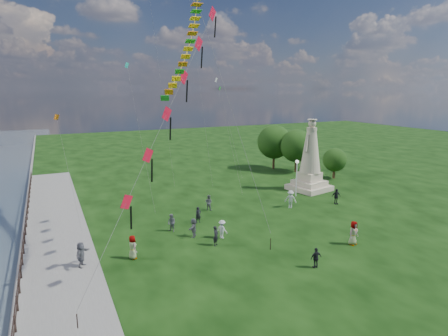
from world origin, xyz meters
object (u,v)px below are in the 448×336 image
statue (310,164)px  person_7 (209,202)px  person_6 (198,215)px  person_8 (291,199)px  person_0 (216,236)px  person_5 (81,256)px  person_9 (336,196)px  person_10 (132,247)px  person_2 (222,229)px  lamppost (297,170)px  person_3 (316,258)px  person_11 (194,228)px  person_4 (353,233)px  person_1 (172,223)px

statue → person_7: (-13.95, -1.82, -2.41)m
person_6 → person_8: 10.11m
person_0 → person_7: size_ratio=1.00×
person_5 → person_8: person_8 is taller
person_9 → person_10: 22.52m
statue → person_10: size_ratio=4.88×
person_8 → person_2: bearing=-114.6°
lamppost → person_3: size_ratio=2.90×
person_3 → person_11: person_11 is taller
statue → person_6: size_ratio=5.77×
person_6 → person_3: bearing=-75.2°
statue → person_4: 16.34m
person_6 → person_7: person_7 is taller
person_0 → person_2: bearing=2.9°
person_1 → person_7: size_ratio=0.98×
person_1 → person_10: 5.60m
statue → person_6: 17.06m
person_1 → person_10: (-4.12, -3.79, 0.09)m
person_7 → person_9: (12.94, -3.94, 0.03)m
person_7 → person_10: size_ratio=0.91×
person_1 → person_9: (18.07, 0.02, 0.04)m
person_0 → person_6: person_0 is taller
person_9 → person_11: bearing=-158.3°
person_10 → person_9: bearing=-94.3°
lamppost → person_2: 14.91m
person_1 → person_2: (3.25, -3.14, -0.01)m
person_3 → person_8: size_ratio=0.79×
person_0 → person_10: (-6.31, 0.46, 0.08)m
statue → person_1: size_ratio=5.47×
person_3 → person_4: size_ratio=0.76×
person_9 → person_1: bearing=-164.6°
person_5 → person_6: (10.41, 4.79, -0.14)m
person_7 → person_8: person_8 is taller
person_11 → statue: bearing=149.4°
person_7 → person_9: person_9 is taller
person_5 → person_9: bearing=-51.4°
lamppost → statue: bearing=26.6°
person_1 → person_6: 3.06m
person_11 → person_5: bearing=-42.0°
person_1 → person_9: 18.07m
person_2 → person_6: bearing=-22.1°
person_4 → person_10: 16.78m
person_3 → person_6: bearing=-68.5°
lamppost → person_10: (-20.12, -8.03, -2.15)m
person_10 → lamppost: bearing=-82.3°
person_4 → person_6: bearing=120.6°
person_10 → person_11: person_10 is taller
person_1 → person_6: size_ratio=1.06×
person_1 → person_9: person_9 is taller
person_0 → person_3: (4.58, -6.32, -0.07)m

